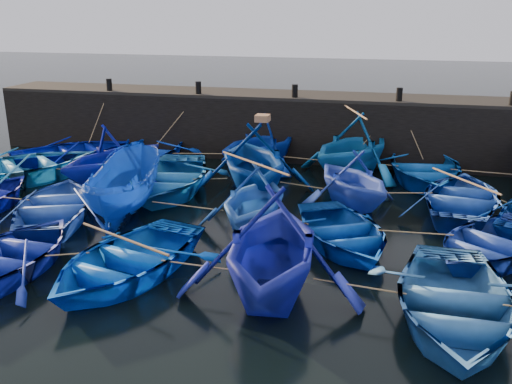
# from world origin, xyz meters

# --- Properties ---
(ground) EXTENTS (120.00, 120.00, 0.00)m
(ground) POSITION_xyz_m (0.00, 0.00, 0.00)
(ground) COLOR black
(ground) RESTS_ON ground
(quay_wall) EXTENTS (26.00, 2.50, 2.50)m
(quay_wall) POSITION_xyz_m (0.00, 10.50, 1.25)
(quay_wall) COLOR black
(quay_wall) RESTS_ON ground
(quay_top) EXTENTS (26.00, 2.50, 0.12)m
(quay_top) POSITION_xyz_m (0.00, 10.50, 2.56)
(quay_top) COLOR black
(quay_top) RESTS_ON quay_wall
(bollard_0) EXTENTS (0.24, 0.24, 0.50)m
(bollard_0) POSITION_xyz_m (-8.00, 9.60, 2.87)
(bollard_0) COLOR black
(bollard_0) RESTS_ON quay_top
(bollard_1) EXTENTS (0.24, 0.24, 0.50)m
(bollard_1) POSITION_xyz_m (-4.00, 9.60, 2.87)
(bollard_1) COLOR black
(bollard_1) RESTS_ON quay_top
(bollard_2) EXTENTS (0.24, 0.24, 0.50)m
(bollard_2) POSITION_xyz_m (0.00, 9.60, 2.87)
(bollard_2) COLOR black
(bollard_2) RESTS_ON quay_top
(bollard_3) EXTENTS (0.24, 0.24, 0.50)m
(bollard_3) POSITION_xyz_m (4.00, 9.60, 2.87)
(bollard_3) COLOR black
(bollard_3) RESTS_ON quay_top
(boat_0) EXTENTS (5.74, 5.76, 0.98)m
(boat_0) POSITION_xyz_m (-8.57, 7.30, 0.49)
(boat_0) COLOR #00109B
(boat_0) RESTS_ON ground
(boat_1) EXTENTS (3.79, 5.22, 1.06)m
(boat_1) POSITION_xyz_m (-5.63, 7.60, 0.53)
(boat_1) COLOR #0530CD
(boat_1) RESTS_ON ground
(boat_2) EXTENTS (5.07, 5.27, 2.14)m
(boat_2) POSITION_xyz_m (-1.04, 8.18, 1.07)
(boat_2) COLOR #062AA2
(boat_2) RESTS_ON ground
(boat_3) EXTENTS (5.57, 5.84, 2.40)m
(boat_3) POSITION_xyz_m (2.49, 7.93, 1.20)
(boat_3) COLOR #0D5B9F
(boat_3) RESTS_ON ground
(boat_4) EXTENTS (4.34, 5.60, 1.07)m
(boat_4) POSITION_xyz_m (5.05, 7.83, 0.54)
(boat_4) COLOR navy
(boat_4) RESTS_ON ground
(boat_6) EXTENTS (6.46, 6.74, 1.14)m
(boat_6) POSITION_xyz_m (-8.94, 4.52, 0.57)
(boat_6) COLOR #2572B8
(boat_6) RESTS_ON ground
(boat_7) EXTENTS (5.04, 5.36, 2.25)m
(boat_7) POSITION_xyz_m (-5.38, 4.63, 1.12)
(boat_7) COLOR #061289
(boat_7) RESTS_ON ground
(boat_8) EXTENTS (4.49, 5.76, 1.09)m
(boat_8) POSITION_xyz_m (-3.39, 4.48, 0.55)
(boat_8) COLOR blue
(boat_8) RESTS_ON ground
(boat_9) EXTENTS (5.67, 6.03, 2.53)m
(boat_9) POSITION_xyz_m (-0.49, 4.86, 1.26)
(boat_9) COLOR navy
(boat_9) RESTS_ON ground
(boat_10) EXTENTS (4.68, 4.79, 1.92)m
(boat_10) POSITION_xyz_m (2.79, 4.49, 0.96)
(boat_10) COLOR blue
(boat_10) RESTS_ON ground
(boat_11) EXTENTS (3.99, 5.16, 0.99)m
(boat_11) POSITION_xyz_m (6.09, 4.85, 0.49)
(boat_11) COLOR navy
(boat_11) RESTS_ON ground
(boat_14) EXTENTS (4.71, 5.45, 0.95)m
(boat_14) POSITION_xyz_m (-5.57, 1.29, 0.48)
(boat_14) COLOR #2A50B7
(boat_14) RESTS_ON ground
(boat_15) EXTENTS (2.62, 4.91, 1.80)m
(boat_15) POSITION_xyz_m (-3.74, 2.01, 0.90)
(boat_15) COLOR #0D3DA5
(boat_15) RESTS_ON ground
(boat_16) EXTENTS (3.29, 3.79, 1.96)m
(boat_16) POSITION_xyz_m (0.29, 1.79, 0.98)
(boat_16) COLOR blue
(boat_16) RESTS_ON ground
(boat_17) EXTENTS (4.57, 5.09, 0.87)m
(boat_17) POSITION_xyz_m (2.78, 1.30, 0.43)
(boat_17) COLOR navy
(boat_17) RESTS_ON ground
(boat_18) EXTENTS (5.04, 5.36, 0.90)m
(boat_18) POSITION_xyz_m (6.45, 1.42, 0.45)
(boat_18) COLOR #213E9A
(boat_18) RESTS_ON ground
(boat_21) EXTENTS (3.46, 4.65, 0.93)m
(boat_21) POSITION_xyz_m (-4.67, -2.18, 0.46)
(boat_21) COLOR navy
(boat_21) RESTS_ON ground
(boat_22) EXTENTS (4.35, 5.32, 0.97)m
(boat_22) POSITION_xyz_m (-1.89, -1.74, 0.48)
(boat_22) COLOR blue
(boat_22) RESTS_ON ground
(boat_23) EXTENTS (4.47, 5.05, 2.45)m
(boat_23) POSITION_xyz_m (1.58, -1.82, 1.23)
(boat_23) COLOR navy
(boat_23) RESTS_ON ground
(boat_24) EXTENTS (3.56, 4.93, 1.02)m
(boat_24) POSITION_xyz_m (5.28, -2.05, 0.51)
(boat_24) COLOR #265A91
(boat_24) RESTS_ON ground
(wooden_crate) EXTENTS (0.43, 0.45, 0.22)m
(wooden_crate) POSITION_xyz_m (-0.19, 4.86, 2.64)
(wooden_crate) COLOR #946440
(wooden_crate) RESTS_ON boat_9
(mooring_ropes) EXTENTS (17.60, 11.76, 2.10)m
(mooring_ropes) POSITION_xyz_m (0.17, 4.94, 0.88)
(mooring_ropes) COLOR tan
(mooring_ropes) RESTS_ON ground
(loose_oars) EXTENTS (10.24, 11.75, 1.49)m
(loose_oars) POSITION_xyz_m (1.75, 3.21, 1.61)
(loose_oars) COLOR #99724C
(loose_oars) RESTS_ON ground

